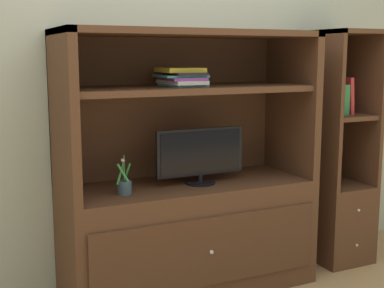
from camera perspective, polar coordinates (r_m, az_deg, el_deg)
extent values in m
cube|color=#ADB29E|center=(3.49, -2.85, 8.79)|extent=(6.00, 0.10, 2.80)
cube|color=#4C2D1C|center=(3.35, -0.37, -9.77)|extent=(1.54, 0.57, 0.67)
cube|color=#462A19|center=(3.10, 1.99, -11.40)|extent=(1.41, 0.02, 0.40)
sphere|color=silver|center=(3.09, 2.11, -11.48)|extent=(0.02, 0.02, 0.02)
cube|color=#4C2D1C|center=(2.95, -13.61, 3.11)|extent=(0.05, 0.57, 0.92)
cube|color=#4C2D1C|center=(3.56, 10.56, 4.26)|extent=(0.05, 0.57, 0.92)
cube|color=#4C2D1C|center=(3.43, -2.34, 4.23)|extent=(1.54, 0.02, 0.92)
cube|color=#4C2D1C|center=(3.17, -0.40, 11.75)|extent=(1.54, 0.57, 0.04)
cube|color=#4C2D1C|center=(3.17, -0.39, 5.89)|extent=(1.44, 0.52, 0.04)
cylinder|color=black|center=(3.25, 0.88, -4.15)|extent=(0.18, 0.18, 0.01)
cylinder|color=black|center=(3.24, 0.88, -3.67)|extent=(0.03, 0.03, 0.04)
cube|color=black|center=(3.21, 0.89, -0.83)|extent=(0.57, 0.02, 0.28)
cube|color=black|center=(3.20, 1.00, -0.87)|extent=(0.53, 0.00, 0.26)
cylinder|color=#384C56|center=(3.02, -7.23, -4.64)|extent=(0.08, 0.08, 0.08)
cylinder|color=#3D6B33|center=(3.00, -7.27, -2.58)|extent=(0.01, 0.01, 0.15)
cube|color=#2D7A38|center=(3.01, -6.92, -2.96)|extent=(0.02, 0.07, 0.11)
cube|color=#2D7A38|center=(3.01, -7.60, -2.97)|extent=(0.08, 0.06, 0.13)
cube|color=#2D7A38|center=(2.98, -7.37, -3.09)|extent=(0.06, 0.04, 0.11)
sphere|color=#DB9EC6|center=(2.99, -7.45, -1.74)|extent=(0.02, 0.02, 0.02)
cube|color=teal|center=(3.16, -0.98, 6.32)|extent=(0.23, 0.27, 0.01)
cube|color=silver|center=(3.15, -1.09, 6.64)|extent=(0.21, 0.31, 0.02)
cube|color=purple|center=(3.15, -1.07, 7.00)|extent=(0.22, 0.30, 0.02)
cube|color=teal|center=(3.15, -1.25, 7.28)|extent=(0.27, 0.28, 0.01)
cube|color=black|center=(3.15, -0.85, 7.53)|extent=(0.20, 0.30, 0.01)
cube|color=gold|center=(3.16, -1.29, 7.92)|extent=(0.24, 0.24, 0.03)
cube|color=#4C2D1C|center=(3.98, 15.07, -7.92)|extent=(0.38, 0.44, 0.55)
sphere|color=silver|center=(3.78, 17.38, -6.78)|extent=(0.02, 0.02, 0.02)
sphere|color=silver|center=(3.85, 17.20, -10.31)|extent=(0.02, 0.02, 0.02)
cube|color=#4C2D1C|center=(3.71, 13.53, 3.60)|extent=(0.03, 0.44, 1.06)
cube|color=#4C2D1C|center=(3.94, 17.53, 3.75)|extent=(0.03, 0.44, 1.06)
cube|color=#4C2D1C|center=(3.98, 13.59, 3.98)|extent=(0.38, 0.02, 1.06)
cube|color=#4C2D1C|center=(3.83, 15.56, 2.89)|extent=(0.32, 0.40, 0.03)
cube|color=#4C2D1C|center=(3.81, 15.94, 11.41)|extent=(0.38, 0.44, 0.03)
cube|color=#A56638|center=(3.73, 14.18, 4.65)|extent=(0.02, 0.13, 0.21)
cube|color=silver|center=(3.76, 14.62, 4.62)|extent=(0.04, 0.18, 0.21)
cube|color=gold|center=(3.78, 15.06, 4.69)|extent=(0.02, 0.16, 0.21)
cube|color=#338C4C|center=(3.81, 15.47, 4.64)|extent=(0.04, 0.16, 0.21)
cube|color=red|center=(3.83, 15.93, 4.99)|extent=(0.05, 0.17, 0.25)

